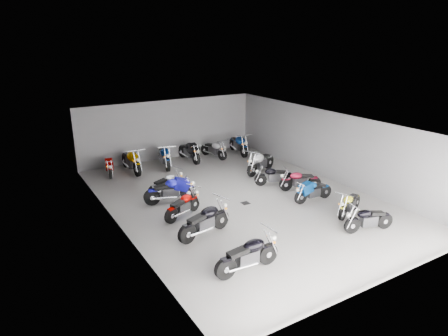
% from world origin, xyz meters
% --- Properties ---
extents(ground, '(14.00, 14.00, 0.00)m').
position_xyz_m(ground, '(0.00, 0.00, 0.00)').
color(ground, gray).
rests_on(ground, ground).
extents(wall_back, '(10.00, 0.10, 3.20)m').
position_xyz_m(wall_back, '(0.00, 7.00, 1.60)').
color(wall_back, slate).
rests_on(wall_back, ground).
extents(wall_left, '(0.10, 14.00, 3.20)m').
position_xyz_m(wall_left, '(-5.00, 0.00, 1.60)').
color(wall_left, slate).
rests_on(wall_left, ground).
extents(wall_right, '(0.10, 14.00, 3.20)m').
position_xyz_m(wall_right, '(5.00, 0.00, 1.60)').
color(wall_right, slate).
rests_on(wall_right, ground).
extents(ceiling, '(10.00, 14.00, 0.04)m').
position_xyz_m(ceiling, '(0.00, 0.00, 3.22)').
color(ceiling, black).
rests_on(ceiling, wall_back).
extents(drain_grate, '(0.32, 0.32, 0.01)m').
position_xyz_m(drain_grate, '(0.00, -0.50, 0.01)').
color(drain_grate, black).
rests_on(drain_grate, ground).
extents(motorcycle_left_a, '(2.14, 0.42, 0.94)m').
position_xyz_m(motorcycle_left_a, '(-2.68, -4.61, 0.51)').
color(motorcycle_left_a, black).
rests_on(motorcycle_left_a, ground).
extents(motorcycle_left_c, '(2.17, 0.68, 0.97)m').
position_xyz_m(motorcycle_left_c, '(-2.70, -2.06, 0.53)').
color(motorcycle_left_c, black).
rests_on(motorcycle_left_c, ground).
extents(motorcycle_left_d, '(1.78, 0.89, 0.83)m').
position_xyz_m(motorcycle_left_d, '(-2.69, -0.33, 0.45)').
color(motorcycle_left_d, black).
rests_on(motorcycle_left_d, ground).
extents(motorcycle_left_e, '(2.14, 0.59, 0.95)m').
position_xyz_m(motorcycle_left_e, '(-2.54, 1.14, 0.52)').
color(motorcycle_left_e, black).
rests_on(motorcycle_left_e, ground).
extents(motorcycle_left_f, '(1.84, 0.62, 0.83)m').
position_xyz_m(motorcycle_left_f, '(-2.31, 2.10, 0.45)').
color(motorcycle_left_f, black).
rests_on(motorcycle_left_f, ground).
extents(motorcycle_right_a, '(1.85, 0.61, 0.83)m').
position_xyz_m(motorcycle_right_a, '(2.28, -4.68, 0.45)').
color(motorcycle_right_a, black).
rests_on(motorcycle_right_a, ground).
extents(motorcycle_right_b, '(1.78, 0.78, 0.82)m').
position_xyz_m(motorcycle_right_b, '(2.77, -3.40, 0.45)').
color(motorcycle_right_b, black).
rests_on(motorcycle_right_b, ground).
extents(motorcycle_right_c, '(1.87, 0.38, 0.82)m').
position_xyz_m(motorcycle_right_c, '(2.49, -1.71, 0.45)').
color(motorcycle_right_c, black).
rests_on(motorcycle_right_c, ground).
extents(motorcycle_right_d, '(1.80, 0.82, 0.83)m').
position_xyz_m(motorcycle_right_d, '(2.85, -0.50, 0.45)').
color(motorcycle_right_d, black).
rests_on(motorcycle_right_d, ground).
extents(motorcycle_right_e, '(1.73, 0.88, 0.81)m').
position_xyz_m(motorcycle_right_e, '(2.27, 0.56, 0.44)').
color(motorcycle_right_e, black).
rests_on(motorcycle_right_e, ground).
extents(motorcycle_right_f, '(2.13, 0.99, 0.99)m').
position_xyz_m(motorcycle_right_f, '(2.78, 2.32, 0.54)').
color(motorcycle_right_f, black).
rests_on(motorcycle_right_f, ground).
extents(motorcycle_back_a, '(0.51, 1.89, 0.84)m').
position_xyz_m(motorcycle_back_a, '(-3.74, 5.86, 0.46)').
color(motorcycle_back_a, black).
rests_on(motorcycle_back_a, ground).
extents(motorcycle_back_b, '(0.47, 2.40, 1.05)m').
position_xyz_m(motorcycle_back_b, '(-2.65, 5.69, 0.58)').
color(motorcycle_back_b, black).
rests_on(motorcycle_back_b, ground).
extents(motorcycle_back_c, '(0.68, 2.32, 1.03)m').
position_xyz_m(motorcycle_back_c, '(-0.93, 5.60, 0.56)').
color(motorcycle_back_c, black).
rests_on(motorcycle_back_c, ground).
extents(motorcycle_back_d, '(0.45, 2.25, 0.99)m').
position_xyz_m(motorcycle_back_d, '(0.63, 5.86, 0.54)').
color(motorcycle_back_d, black).
rests_on(motorcycle_back_d, ground).
extents(motorcycle_back_e, '(0.59, 1.98, 0.88)m').
position_xyz_m(motorcycle_back_e, '(2.08, 5.72, 0.48)').
color(motorcycle_back_e, black).
rests_on(motorcycle_back_e, ground).
extents(motorcycle_back_f, '(0.63, 2.35, 1.04)m').
position_xyz_m(motorcycle_back_f, '(3.66, 5.66, 0.57)').
color(motorcycle_back_f, black).
rests_on(motorcycle_back_f, ground).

